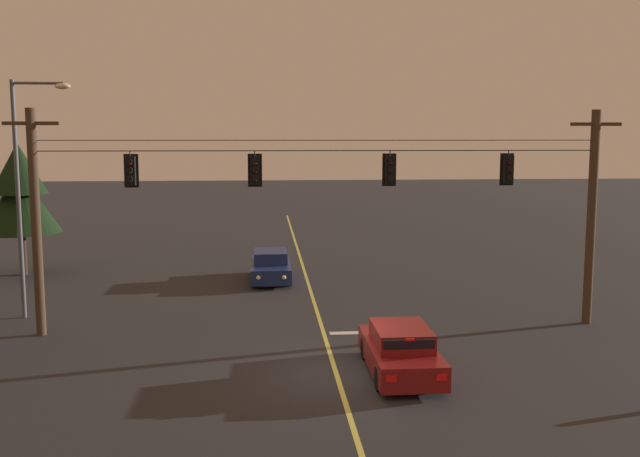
{
  "coord_description": "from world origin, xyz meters",
  "views": [
    {
      "loc": [
        -2.01,
        -19.23,
        6.65
      ],
      "look_at": [
        0.0,
        5.73,
        3.4
      ],
      "focal_mm": 39.78,
      "sensor_mm": 36.0,
      "label": 1
    }
  ],
  "objects_px": {
    "tree_verge_near": "(20,192)",
    "car_oncoming_lead": "(271,267)",
    "traffic_light_leftmost": "(130,171)",
    "traffic_light_centre": "(390,170)",
    "traffic_light_left_inner": "(255,170)",
    "traffic_light_right_inner": "(508,169)",
    "street_lamp_corner": "(25,178)",
    "car_waiting_near_lane": "(400,351)"
  },
  "relations": [
    {
      "from": "traffic_light_leftmost",
      "to": "traffic_light_left_inner",
      "type": "distance_m",
      "value": 4.11
    },
    {
      "from": "traffic_light_centre",
      "to": "tree_verge_near",
      "type": "bearing_deg",
      "value": 145.66
    },
    {
      "from": "traffic_light_right_inner",
      "to": "street_lamp_corner",
      "type": "relative_size",
      "value": 0.14
    },
    {
      "from": "street_lamp_corner",
      "to": "tree_verge_near",
      "type": "relative_size",
      "value": 1.36
    },
    {
      "from": "street_lamp_corner",
      "to": "tree_verge_near",
      "type": "height_order",
      "value": "street_lamp_corner"
    },
    {
      "from": "traffic_light_leftmost",
      "to": "car_waiting_near_lane",
      "type": "xyz_separation_m",
      "value": [
        8.2,
        -4.83,
        -4.88
      ]
    },
    {
      "from": "traffic_light_leftmost",
      "to": "traffic_light_right_inner",
      "type": "bearing_deg",
      "value": 0.0
    },
    {
      "from": "tree_verge_near",
      "to": "car_oncoming_lead",
      "type": "bearing_deg",
      "value": -10.84
    },
    {
      "from": "traffic_light_leftmost",
      "to": "traffic_light_centre",
      "type": "relative_size",
      "value": 1.0
    },
    {
      "from": "car_waiting_near_lane",
      "to": "tree_verge_near",
      "type": "height_order",
      "value": "tree_verge_near"
    },
    {
      "from": "car_waiting_near_lane",
      "to": "traffic_light_centre",
      "type": "bearing_deg",
      "value": 83.93
    },
    {
      "from": "street_lamp_corner",
      "to": "car_waiting_near_lane",
      "type": "bearing_deg",
      "value": -30.48
    },
    {
      "from": "car_oncoming_lead",
      "to": "tree_verge_near",
      "type": "xyz_separation_m",
      "value": [
        -11.94,
        2.29,
        3.36
      ]
    },
    {
      "from": "traffic_light_left_inner",
      "to": "tree_verge_near",
      "type": "xyz_separation_m",
      "value": [
        -11.36,
        10.9,
        -1.52
      ]
    },
    {
      "from": "traffic_light_leftmost",
      "to": "traffic_light_centre",
      "type": "bearing_deg",
      "value": 0.0
    },
    {
      "from": "traffic_light_right_inner",
      "to": "traffic_light_leftmost",
      "type": "bearing_deg",
      "value": 180.0
    },
    {
      "from": "traffic_light_centre",
      "to": "car_waiting_near_lane",
      "type": "xyz_separation_m",
      "value": [
        -0.51,
        -4.83,
        -4.88
      ]
    },
    {
      "from": "traffic_light_left_inner",
      "to": "traffic_light_right_inner",
      "type": "distance_m",
      "value": 8.74
    },
    {
      "from": "tree_verge_near",
      "to": "traffic_light_left_inner",
      "type": "bearing_deg",
      "value": -43.82
    },
    {
      "from": "traffic_light_centre",
      "to": "traffic_light_right_inner",
      "type": "xyz_separation_m",
      "value": [
        4.14,
        0.0,
        0.0
      ]
    },
    {
      "from": "traffic_light_left_inner",
      "to": "car_oncoming_lead",
      "type": "relative_size",
      "value": 0.28
    },
    {
      "from": "traffic_light_right_inner",
      "to": "car_oncoming_lead",
      "type": "bearing_deg",
      "value": 133.44
    },
    {
      "from": "traffic_light_leftmost",
      "to": "street_lamp_corner",
      "type": "xyz_separation_m",
      "value": [
        -4.19,
        2.46,
        -0.37
      ]
    },
    {
      "from": "traffic_light_right_inner",
      "to": "car_waiting_near_lane",
      "type": "xyz_separation_m",
      "value": [
        -4.65,
        -4.83,
        -4.88
      ]
    },
    {
      "from": "car_waiting_near_lane",
      "to": "street_lamp_corner",
      "type": "height_order",
      "value": "street_lamp_corner"
    },
    {
      "from": "traffic_light_left_inner",
      "to": "traffic_light_centre",
      "type": "relative_size",
      "value": 1.0
    },
    {
      "from": "traffic_light_left_inner",
      "to": "street_lamp_corner",
      "type": "bearing_deg",
      "value": 163.49
    },
    {
      "from": "car_waiting_near_lane",
      "to": "traffic_light_right_inner",
      "type": "bearing_deg",
      "value": 46.08
    },
    {
      "from": "traffic_light_leftmost",
      "to": "car_oncoming_lead",
      "type": "height_order",
      "value": "traffic_light_leftmost"
    },
    {
      "from": "traffic_light_leftmost",
      "to": "traffic_light_centre",
      "type": "height_order",
      "value": "same"
    },
    {
      "from": "traffic_light_leftmost",
      "to": "traffic_light_centre",
      "type": "distance_m",
      "value": 8.71
    },
    {
      "from": "traffic_light_leftmost",
      "to": "car_waiting_near_lane",
      "type": "height_order",
      "value": "traffic_light_leftmost"
    },
    {
      "from": "traffic_light_left_inner",
      "to": "street_lamp_corner",
      "type": "xyz_separation_m",
      "value": [
        -8.31,
        2.46,
        -0.37
      ]
    },
    {
      "from": "traffic_light_centre",
      "to": "street_lamp_corner",
      "type": "bearing_deg",
      "value": 169.2
    },
    {
      "from": "traffic_light_centre",
      "to": "traffic_light_right_inner",
      "type": "distance_m",
      "value": 4.14
    },
    {
      "from": "car_waiting_near_lane",
      "to": "car_oncoming_lead",
      "type": "relative_size",
      "value": 0.98
    },
    {
      "from": "traffic_light_left_inner",
      "to": "car_oncoming_lead",
      "type": "distance_m",
      "value": 9.92
    },
    {
      "from": "traffic_light_right_inner",
      "to": "car_oncoming_lead",
      "type": "distance_m",
      "value": 12.83
    },
    {
      "from": "traffic_light_leftmost",
      "to": "traffic_light_right_inner",
      "type": "relative_size",
      "value": 1.0
    },
    {
      "from": "traffic_light_leftmost",
      "to": "traffic_light_right_inner",
      "type": "xyz_separation_m",
      "value": [
        12.85,
        0.0,
        0.0
      ]
    },
    {
      "from": "traffic_light_left_inner",
      "to": "traffic_light_centre",
      "type": "distance_m",
      "value": 4.6
    },
    {
      "from": "traffic_light_leftmost",
      "to": "car_waiting_near_lane",
      "type": "relative_size",
      "value": 0.28
    }
  ]
}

